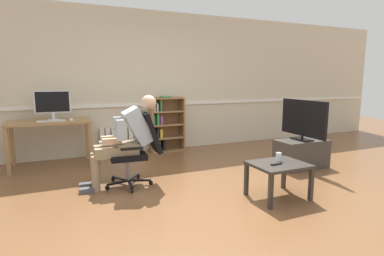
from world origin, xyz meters
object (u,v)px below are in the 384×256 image
(keyboard, at_px, (51,121))
(spare_remote, at_px, (276,164))
(imac_monitor, at_px, (53,103))
(person_seated, at_px, (125,138))
(bookshelf, at_px, (164,125))
(radiator, at_px, (120,141))
(tv_stand, at_px, (301,154))
(computer_mouse, at_px, (71,119))
(drinking_glass, at_px, (279,157))
(tv_screen, at_px, (303,119))
(computer_desk, at_px, (50,127))
(office_chair, at_px, (138,146))
(coffee_table, at_px, (278,168))

(keyboard, distance_m, spare_remote, 3.45)
(imac_monitor, bearing_deg, person_seated, -60.06)
(bookshelf, distance_m, radiator, 0.91)
(tv_stand, distance_m, spare_remote, 1.57)
(computer_mouse, xyz_separation_m, drinking_glass, (2.22, -2.37, -0.29))
(drinking_glass, bearing_deg, tv_stand, 35.43)
(tv_screen, bearing_deg, computer_desk, 66.85)
(tv_stand, bearing_deg, drinking_glass, -144.57)
(drinking_glass, bearing_deg, keyboard, 136.91)
(imac_monitor, height_order, spare_remote, imac_monitor)
(person_seated, xyz_separation_m, tv_screen, (2.76, -0.28, 0.14))
(tv_screen, bearing_deg, office_chair, 85.55)
(keyboard, height_order, computer_mouse, computer_mouse)
(bookshelf, xyz_separation_m, coffee_table, (0.45, -2.86, -0.16))
(computer_desk, distance_m, office_chair, 1.79)
(radiator, distance_m, person_seated, 1.86)
(radiator, bearing_deg, drinking_glass, -64.50)
(tv_stand, height_order, drinking_glass, drinking_glass)
(drinking_glass, bearing_deg, computer_desk, 135.62)
(computer_desk, distance_m, drinking_glass, 3.57)
(computer_desk, bearing_deg, keyboard, -77.04)
(computer_mouse, height_order, tv_screen, tv_screen)
(office_chair, distance_m, tv_screen, 2.62)
(spare_remote, bearing_deg, computer_mouse, -145.37)
(imac_monitor, distance_m, bookshelf, 2.05)
(keyboard, height_order, tv_screen, tv_screen)
(imac_monitor, distance_m, tv_stand, 4.10)
(computer_desk, bearing_deg, bookshelf, 8.16)
(office_chair, height_order, spare_remote, office_chair)
(computer_desk, relative_size, tv_stand, 1.51)
(imac_monitor, bearing_deg, spare_remote, -48.85)
(imac_monitor, bearing_deg, computer_mouse, -37.29)
(computer_mouse, relative_size, coffee_table, 0.16)
(bookshelf, bearing_deg, spare_remote, -82.52)
(keyboard, distance_m, bookshelf, 2.06)
(computer_desk, bearing_deg, coffee_table, -45.94)
(computer_desk, height_order, spare_remote, computer_desk)
(keyboard, bearing_deg, imac_monitor, 81.28)
(computer_mouse, relative_size, person_seated, 0.08)
(radiator, bearing_deg, bookshelf, -6.48)
(bookshelf, height_order, spare_remote, bookshelf)
(bookshelf, height_order, drinking_glass, bookshelf)
(office_chair, height_order, tv_screen, tv_screen)
(tv_screen, xyz_separation_m, spare_remote, (-1.26, -0.92, -0.35))
(coffee_table, relative_size, spare_remote, 4.27)
(spare_remote, bearing_deg, office_chair, -137.26)
(office_chair, height_order, coffee_table, office_chair)
(office_chair, xyz_separation_m, person_seated, (-0.16, 0.01, 0.12))
(person_seated, xyz_separation_m, tv_stand, (2.75, -0.28, -0.42))
(computer_desk, height_order, bookshelf, bookshelf)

